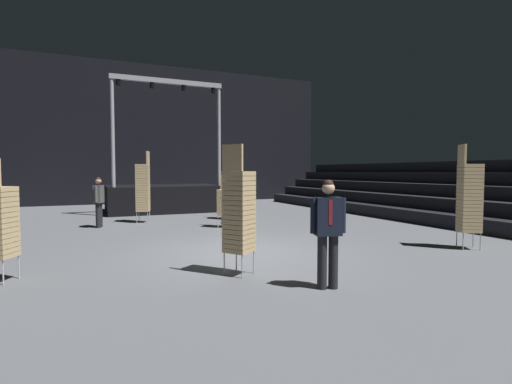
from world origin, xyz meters
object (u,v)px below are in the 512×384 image
object	(u,v)px
chair_stack_front_left	(469,197)
man_with_tie	(328,227)
chair_stack_mid_centre	(234,189)
chair_stack_rear_left	(239,210)
chair_stack_mid_right	(225,201)
crew_worker_near_stage	(99,199)
stage_riser	(164,196)
chair_stack_mid_left	(143,187)

from	to	relation	value
chair_stack_front_left	man_with_tie	bearing A→B (deg)	-44.54
man_with_tie	chair_stack_mid_centre	distance (m)	8.97
chair_stack_mid_centre	chair_stack_rear_left	distance (m)	7.92
chair_stack_mid_right	crew_worker_near_stage	bearing A→B (deg)	11.83
chair_stack_mid_right	chair_stack_mid_centre	size ratio (longest dim) A/B	0.74
chair_stack_mid_right	chair_stack_rear_left	xyz separation A→B (m)	(-1.68, -5.62, 0.29)
chair_stack_mid_right	chair_stack_mid_centre	world-z (taller)	chair_stack_mid_centre
man_with_tie	chair_stack_mid_centre	world-z (taller)	chair_stack_mid_centre
stage_riser	chair_stack_rear_left	distance (m)	11.73
chair_stack_mid_left	chair_stack_rear_left	size ratio (longest dim) A/B	1.11
chair_stack_mid_left	chair_stack_mid_centre	bearing A→B (deg)	-79.98
crew_worker_near_stage	chair_stack_mid_right	bearing A→B (deg)	88.78
man_with_tie	chair_stack_mid_right	xyz separation A→B (m)	(0.71, 6.97, -0.11)
chair_stack_front_left	crew_worker_near_stage	bearing A→B (deg)	-101.92
chair_stack_mid_centre	chair_stack_rear_left	size ratio (longest dim) A/B	1.00
man_with_tie	crew_worker_near_stage	xyz separation A→B (m)	(-3.11, 8.56, -0.04)
chair_stack_mid_centre	chair_stack_rear_left	xyz separation A→B (m)	(-2.67, -7.45, 0.00)
chair_stack_front_left	chair_stack_mid_centre	distance (m)	8.14
stage_riser	chair_stack_front_left	size ratio (longest dim) A/B	2.32
man_with_tie	crew_worker_near_stage	size ratio (longest dim) A/B	1.04
chair_stack_mid_left	chair_stack_rear_left	bearing A→B (deg)	-157.32
chair_stack_mid_centre	man_with_tie	bearing A→B (deg)	106.22
man_with_tie	chair_stack_mid_right	distance (m)	7.01
chair_stack_mid_left	chair_stack_rear_left	distance (m)	7.95
chair_stack_rear_left	stage_riser	bearing A→B (deg)	141.07
man_with_tie	chair_stack_mid_right	world-z (taller)	man_with_tie
man_with_tie	chair_stack_mid_left	distance (m)	9.42
chair_stack_mid_left	man_with_tie	bearing A→B (deg)	-152.09
chair_stack_mid_left	crew_worker_near_stage	world-z (taller)	chair_stack_mid_left
chair_stack_mid_right	crew_worker_near_stage	world-z (taller)	chair_stack_mid_right
man_with_tie	chair_stack_mid_left	size ratio (longest dim) A/B	0.67
man_with_tie	crew_worker_near_stage	bearing A→B (deg)	-53.37
chair_stack_mid_right	chair_stack_front_left	bearing A→B (deg)	160.55
chair_stack_mid_centre	chair_stack_front_left	bearing A→B (deg)	139.93
chair_stack_mid_left	chair_stack_mid_centre	xyz separation A→B (m)	(3.31, -0.47, -0.13)
chair_stack_mid_left	chair_stack_mid_right	xyz separation A→B (m)	(2.32, -2.30, -0.42)
chair_stack_front_left	chair_stack_mid_centre	bearing A→B (deg)	-126.78
stage_riser	crew_worker_near_stage	distance (m)	5.34
chair_stack_mid_centre	crew_worker_near_stage	world-z (taller)	chair_stack_mid_centre
chair_stack_rear_left	chair_stack_front_left	bearing A→B (deg)	54.24
chair_stack_mid_centre	chair_stack_mid_left	bearing A→B (deg)	19.13
chair_stack_mid_centre	chair_stack_rear_left	world-z (taller)	same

